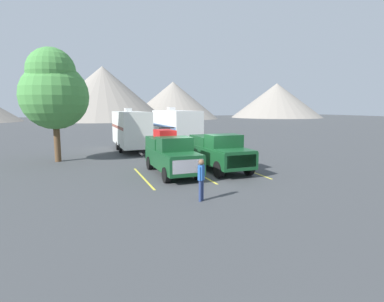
{
  "coord_description": "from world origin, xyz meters",
  "views": [
    {
      "loc": [
        -6.43,
        -16.39,
        3.83
      ],
      "look_at": [
        0.0,
        1.18,
        1.2
      ],
      "focal_mm": 29.05,
      "sensor_mm": 36.0,
      "label": 1
    }
  ],
  "objects_px": {
    "pickup_truck_a": "(171,153)",
    "camper_trailer_a": "(131,128)",
    "pickup_truck_b": "(219,151)",
    "camper_trailer_b": "(175,128)",
    "person_a": "(201,177)"
  },
  "relations": [
    {
      "from": "pickup_truck_b",
      "to": "person_a",
      "type": "distance_m",
      "value": 6.52
    },
    {
      "from": "pickup_truck_a",
      "to": "camper_trailer_a",
      "type": "height_order",
      "value": "camper_trailer_a"
    },
    {
      "from": "person_a",
      "to": "camper_trailer_b",
      "type": "bearing_deg",
      "value": 76.85
    },
    {
      "from": "camper_trailer_a",
      "to": "person_a",
      "type": "xyz_separation_m",
      "value": [
        0.29,
        -16.15,
        -0.98
      ]
    },
    {
      "from": "camper_trailer_b",
      "to": "person_a",
      "type": "xyz_separation_m",
      "value": [
        -3.56,
        -15.22,
        -1.02
      ]
    },
    {
      "from": "pickup_truck_a",
      "to": "camper_trailer_b",
      "type": "xyz_separation_m",
      "value": [
        3.23,
        9.61,
        0.83
      ]
    },
    {
      "from": "pickup_truck_b",
      "to": "camper_trailer_b",
      "type": "relative_size",
      "value": 0.59
    },
    {
      "from": "pickup_truck_a",
      "to": "pickup_truck_b",
      "type": "distance_m",
      "value": 3.07
    },
    {
      "from": "camper_trailer_a",
      "to": "camper_trailer_b",
      "type": "relative_size",
      "value": 0.96
    },
    {
      "from": "pickup_truck_a",
      "to": "person_a",
      "type": "xyz_separation_m",
      "value": [
        -0.33,
        -5.61,
        -0.2
      ]
    },
    {
      "from": "camper_trailer_b",
      "to": "person_a",
      "type": "distance_m",
      "value": 15.67
    },
    {
      "from": "pickup_truck_a",
      "to": "camper_trailer_a",
      "type": "xyz_separation_m",
      "value": [
        -0.62,
        10.54,
        0.78
      ]
    },
    {
      "from": "person_a",
      "to": "camper_trailer_a",
      "type": "bearing_deg",
      "value": 91.03
    },
    {
      "from": "pickup_truck_b",
      "to": "person_a",
      "type": "height_order",
      "value": "pickup_truck_b"
    },
    {
      "from": "pickup_truck_b",
      "to": "camper_trailer_b",
      "type": "height_order",
      "value": "camper_trailer_b"
    }
  ]
}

